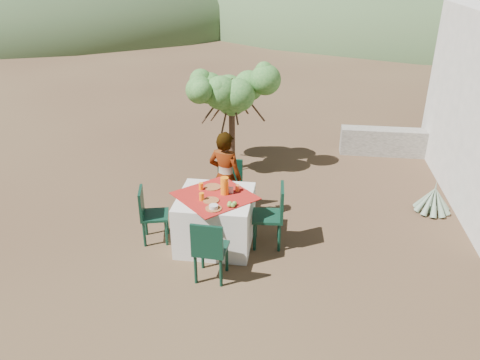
{
  "coord_description": "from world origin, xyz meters",
  "views": [
    {
      "loc": [
        1.46,
        -5.97,
        3.73
      ],
      "look_at": [
        0.64,
        0.03,
        0.83
      ],
      "focal_mm": 35.0,
      "sensor_mm": 36.0,
      "label": 1
    }
  ],
  "objects_px": {
    "person": "(225,177)",
    "agave": "(433,200)",
    "chair_near": "(209,248)",
    "juice_pitcher": "(225,186)",
    "chair_left": "(149,212)",
    "chair_right": "(273,213)",
    "table": "(216,219)",
    "shrub_tree": "(235,96)",
    "chair_far": "(229,184)"
  },
  "relations": [
    {
      "from": "chair_far",
      "to": "shrub_tree",
      "type": "bearing_deg",
      "value": 94.42
    },
    {
      "from": "person",
      "to": "chair_near",
      "type": "bearing_deg",
      "value": 108.59
    },
    {
      "from": "table",
      "to": "chair_left",
      "type": "height_order",
      "value": "chair_left"
    },
    {
      "from": "chair_near",
      "to": "agave",
      "type": "xyz_separation_m",
      "value": [
        3.2,
        2.24,
        -0.27
      ]
    },
    {
      "from": "chair_right",
      "to": "shrub_tree",
      "type": "bearing_deg",
      "value": -164.59
    },
    {
      "from": "juice_pitcher",
      "to": "chair_left",
      "type": "bearing_deg",
      "value": -173.13
    },
    {
      "from": "chair_far",
      "to": "chair_near",
      "type": "distance_m",
      "value": 1.82
    },
    {
      "from": "table",
      "to": "chair_far",
      "type": "height_order",
      "value": "chair_far"
    },
    {
      "from": "shrub_tree",
      "to": "table",
      "type": "bearing_deg",
      "value": -87.71
    },
    {
      "from": "chair_right",
      "to": "shrub_tree",
      "type": "height_order",
      "value": "shrub_tree"
    },
    {
      "from": "chair_far",
      "to": "chair_near",
      "type": "xyz_separation_m",
      "value": [
        0.04,
        -1.82,
        0.0
      ]
    },
    {
      "from": "agave",
      "to": "juice_pitcher",
      "type": "relative_size",
      "value": 2.48
    },
    {
      "from": "chair_left",
      "to": "person",
      "type": "distance_m",
      "value": 1.25
    },
    {
      "from": "table",
      "to": "juice_pitcher",
      "type": "distance_m",
      "value": 0.53
    },
    {
      "from": "chair_near",
      "to": "person",
      "type": "distance_m",
      "value": 1.57
    },
    {
      "from": "table",
      "to": "shrub_tree",
      "type": "xyz_separation_m",
      "value": [
        -0.11,
        2.68,
        1.04
      ]
    },
    {
      "from": "table",
      "to": "chair_near",
      "type": "relative_size",
      "value": 1.5
    },
    {
      "from": "chair_near",
      "to": "shrub_tree",
      "type": "bearing_deg",
      "value": -83.42
    },
    {
      "from": "table",
      "to": "chair_far",
      "type": "relative_size",
      "value": 1.51
    },
    {
      "from": "person",
      "to": "chair_far",
      "type": "bearing_deg",
      "value": -77.02
    },
    {
      "from": "person",
      "to": "agave",
      "type": "xyz_separation_m",
      "value": [
        3.26,
        0.69,
        -0.52
      ]
    },
    {
      "from": "table",
      "to": "chair_left",
      "type": "bearing_deg",
      "value": -176.21
    },
    {
      "from": "table",
      "to": "person",
      "type": "distance_m",
      "value": 0.77
    },
    {
      "from": "chair_far",
      "to": "chair_right",
      "type": "distance_m",
      "value": 1.17
    },
    {
      "from": "chair_far",
      "to": "shrub_tree",
      "type": "relative_size",
      "value": 0.48
    },
    {
      "from": "chair_left",
      "to": "shrub_tree",
      "type": "bearing_deg",
      "value": -30.7
    },
    {
      "from": "chair_near",
      "to": "juice_pitcher",
      "type": "relative_size",
      "value": 3.48
    },
    {
      "from": "chair_right",
      "to": "chair_left",
      "type": "bearing_deg",
      "value": -89.59
    },
    {
      "from": "table",
      "to": "chair_left",
      "type": "xyz_separation_m",
      "value": [
        -0.94,
        -0.06,
        0.08
      ]
    },
    {
      "from": "table",
      "to": "agave",
      "type": "height_order",
      "value": "table"
    },
    {
      "from": "chair_far",
      "to": "chair_left",
      "type": "bearing_deg",
      "value": -134.76
    },
    {
      "from": "person",
      "to": "agave",
      "type": "height_order",
      "value": "person"
    },
    {
      "from": "person",
      "to": "shrub_tree",
      "type": "xyz_separation_m",
      "value": [
        -0.14,
        1.99,
        0.7
      ]
    },
    {
      "from": "chair_near",
      "to": "juice_pitcher",
      "type": "height_order",
      "value": "juice_pitcher"
    },
    {
      "from": "shrub_tree",
      "to": "juice_pitcher",
      "type": "distance_m",
      "value": 2.67
    },
    {
      "from": "chair_far",
      "to": "chair_right",
      "type": "relative_size",
      "value": 0.94
    },
    {
      "from": "chair_near",
      "to": "chair_far",
      "type": "bearing_deg",
      "value": -85.3
    },
    {
      "from": "table",
      "to": "shrub_tree",
      "type": "bearing_deg",
      "value": 92.29
    },
    {
      "from": "chair_right",
      "to": "chair_far",
      "type": "bearing_deg",
      "value": -143.29
    },
    {
      "from": "chair_near",
      "to": "chair_right",
      "type": "bearing_deg",
      "value": -124.04
    },
    {
      "from": "person",
      "to": "juice_pitcher",
      "type": "bearing_deg",
      "value": 115.26
    },
    {
      "from": "chair_left",
      "to": "agave",
      "type": "distance_m",
      "value": 4.47
    },
    {
      "from": "table",
      "to": "chair_far",
      "type": "bearing_deg",
      "value": 87.17
    },
    {
      "from": "juice_pitcher",
      "to": "agave",
      "type": "bearing_deg",
      "value": 22.38
    },
    {
      "from": "chair_right",
      "to": "agave",
      "type": "relative_size",
      "value": 1.48
    },
    {
      "from": "table",
      "to": "chair_right",
      "type": "relative_size",
      "value": 1.42
    },
    {
      "from": "chair_far",
      "to": "chair_right",
      "type": "bearing_deg",
      "value": -50.07
    },
    {
      "from": "table",
      "to": "chair_left",
      "type": "relative_size",
      "value": 1.58
    },
    {
      "from": "table",
      "to": "chair_far",
      "type": "distance_m",
      "value": 0.96
    },
    {
      "from": "chair_right",
      "to": "agave",
      "type": "height_order",
      "value": "chair_right"
    }
  ]
}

